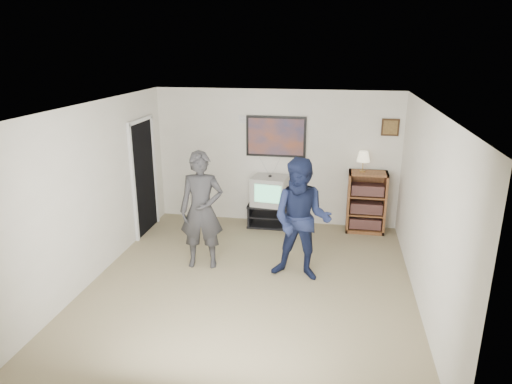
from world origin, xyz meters
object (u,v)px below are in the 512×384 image
(bookshelf, at_px, (366,202))
(person_short, at_px, (301,220))
(crt_television, at_px, (270,190))
(media_stand, at_px, (271,215))
(person_tall, at_px, (202,210))

(bookshelf, height_order, person_short, person_short)
(crt_television, height_order, bookshelf, bookshelf)
(bookshelf, xyz_separation_m, person_short, (-1.01, -1.96, 0.33))
(crt_television, bearing_deg, media_stand, 6.50)
(bookshelf, xyz_separation_m, person_tall, (-2.51, -1.83, 0.34))
(person_short, bearing_deg, person_tall, -178.04)
(person_tall, xyz_separation_m, person_short, (1.49, -0.13, -0.00))
(person_tall, relative_size, person_short, 1.00)
(crt_television, distance_m, person_short, 2.05)
(crt_television, height_order, person_tall, person_tall)
(media_stand, height_order, crt_television, crt_television)
(bookshelf, relative_size, person_short, 0.63)
(media_stand, bearing_deg, person_tall, -114.78)
(media_stand, distance_m, crt_television, 0.48)
(person_tall, bearing_deg, person_short, -13.36)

